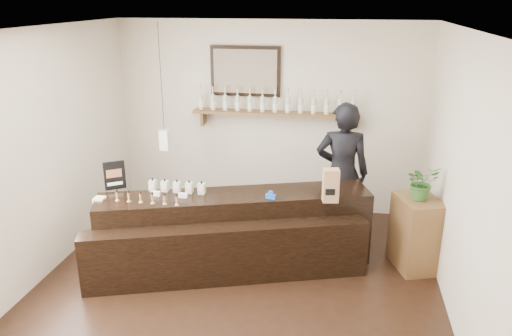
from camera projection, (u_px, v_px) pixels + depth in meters
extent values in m
plane|color=black|center=(234.00, 294.00, 5.47)|extent=(5.00, 5.00, 0.00)
plane|color=beige|center=(269.00, 118.00, 7.34)|extent=(4.50, 0.00, 4.50)
plane|color=beige|center=(130.00, 329.00, 2.69)|extent=(4.50, 0.00, 4.50)
plane|color=beige|center=(29.00, 162.00, 5.39)|extent=(0.00, 5.00, 5.00)
plane|color=beige|center=(467.00, 189.00, 4.64)|extent=(0.00, 5.00, 5.00)
plane|color=white|center=(230.00, 31.00, 4.56)|extent=(5.00, 5.00, 0.00)
cube|color=#55371D|center=(275.00, 113.00, 7.17)|extent=(2.40, 0.25, 0.04)
cube|color=#55371D|center=(203.00, 118.00, 7.42)|extent=(0.04, 0.20, 0.20)
cube|color=#55371D|center=(351.00, 124.00, 7.06)|extent=(0.04, 0.20, 0.20)
cube|color=black|center=(245.00, 71.00, 7.15)|extent=(1.02, 0.04, 0.72)
cube|color=#44392C|center=(245.00, 71.00, 7.13)|extent=(0.92, 0.01, 0.62)
cube|color=white|center=(165.00, 140.00, 6.77)|extent=(0.12, 0.12, 0.28)
cylinder|color=black|center=(161.00, 78.00, 6.49)|extent=(0.01, 0.01, 1.41)
cylinder|color=#B7C7A6|center=(201.00, 102.00, 7.32)|extent=(0.07, 0.07, 0.20)
cone|color=#B7C7A6|center=(201.00, 94.00, 7.27)|extent=(0.07, 0.07, 0.05)
cylinder|color=#B7C7A6|center=(200.00, 90.00, 7.25)|extent=(0.02, 0.02, 0.07)
cylinder|color=#D1883D|center=(200.00, 87.00, 7.24)|extent=(0.03, 0.03, 0.02)
cylinder|color=white|center=(201.00, 104.00, 7.32)|extent=(0.07, 0.07, 0.09)
cylinder|color=#B7C7A6|center=(213.00, 103.00, 7.28)|extent=(0.07, 0.07, 0.20)
cone|color=#B7C7A6|center=(213.00, 94.00, 7.24)|extent=(0.07, 0.07, 0.05)
cylinder|color=#B7C7A6|center=(213.00, 90.00, 7.22)|extent=(0.02, 0.02, 0.07)
cylinder|color=#D1883D|center=(213.00, 87.00, 7.21)|extent=(0.03, 0.03, 0.02)
cylinder|color=white|center=(213.00, 104.00, 7.29)|extent=(0.07, 0.07, 0.09)
cylinder|color=#B7C7A6|center=(225.00, 103.00, 7.25)|extent=(0.07, 0.07, 0.20)
cone|color=#B7C7A6|center=(225.00, 95.00, 7.21)|extent=(0.07, 0.07, 0.05)
cylinder|color=#B7C7A6|center=(225.00, 91.00, 7.19)|extent=(0.02, 0.02, 0.07)
cylinder|color=#D1883D|center=(225.00, 87.00, 7.18)|extent=(0.03, 0.03, 0.02)
cylinder|color=white|center=(225.00, 105.00, 7.26)|extent=(0.07, 0.07, 0.09)
cylinder|color=#B7C7A6|center=(238.00, 104.00, 7.22)|extent=(0.07, 0.07, 0.20)
cone|color=#B7C7A6|center=(237.00, 95.00, 7.18)|extent=(0.07, 0.07, 0.05)
cylinder|color=#B7C7A6|center=(237.00, 91.00, 7.16)|extent=(0.02, 0.02, 0.07)
cylinder|color=#D1883D|center=(237.00, 88.00, 7.15)|extent=(0.03, 0.03, 0.02)
cylinder|color=white|center=(238.00, 105.00, 7.23)|extent=(0.07, 0.07, 0.09)
cylinder|color=#B7C7A6|center=(250.00, 104.00, 7.19)|extent=(0.07, 0.07, 0.20)
cone|color=#B7C7A6|center=(250.00, 95.00, 7.15)|extent=(0.07, 0.07, 0.05)
cylinder|color=#B7C7A6|center=(250.00, 91.00, 7.13)|extent=(0.02, 0.02, 0.07)
cylinder|color=#D1883D|center=(250.00, 88.00, 7.12)|extent=(0.03, 0.03, 0.02)
cylinder|color=white|center=(250.00, 106.00, 7.20)|extent=(0.07, 0.07, 0.09)
cylinder|color=#B7C7A6|center=(262.00, 105.00, 7.16)|extent=(0.07, 0.07, 0.20)
cone|color=#B7C7A6|center=(262.00, 96.00, 7.12)|extent=(0.07, 0.07, 0.05)
cylinder|color=#B7C7A6|center=(262.00, 92.00, 7.10)|extent=(0.02, 0.02, 0.07)
cylinder|color=#D1883D|center=(263.00, 88.00, 7.09)|extent=(0.03, 0.03, 0.02)
cylinder|color=white|center=(262.00, 106.00, 7.17)|extent=(0.07, 0.07, 0.09)
cylinder|color=#B7C7A6|center=(275.00, 105.00, 7.13)|extent=(0.07, 0.07, 0.20)
cone|color=#B7C7A6|center=(275.00, 96.00, 7.09)|extent=(0.07, 0.07, 0.05)
cylinder|color=#B7C7A6|center=(275.00, 92.00, 7.07)|extent=(0.02, 0.02, 0.07)
cylinder|color=#D1883D|center=(275.00, 89.00, 7.06)|extent=(0.03, 0.03, 0.02)
cylinder|color=white|center=(275.00, 107.00, 7.14)|extent=(0.07, 0.07, 0.09)
cylinder|color=#B7C7A6|center=(288.00, 106.00, 7.10)|extent=(0.07, 0.07, 0.20)
cone|color=#B7C7A6|center=(288.00, 97.00, 7.06)|extent=(0.07, 0.07, 0.05)
cylinder|color=#B7C7A6|center=(288.00, 93.00, 7.04)|extent=(0.02, 0.02, 0.07)
cylinder|color=#D1883D|center=(288.00, 89.00, 7.03)|extent=(0.03, 0.03, 0.02)
cylinder|color=white|center=(288.00, 107.00, 7.11)|extent=(0.07, 0.07, 0.09)
cylinder|color=#B7C7A6|center=(301.00, 106.00, 7.07)|extent=(0.07, 0.07, 0.20)
cone|color=#B7C7A6|center=(301.00, 97.00, 7.03)|extent=(0.07, 0.07, 0.05)
cylinder|color=#B7C7A6|center=(301.00, 93.00, 7.01)|extent=(0.02, 0.02, 0.07)
cylinder|color=#D1883D|center=(301.00, 90.00, 6.99)|extent=(0.03, 0.03, 0.02)
cylinder|color=white|center=(301.00, 108.00, 7.08)|extent=(0.07, 0.07, 0.09)
cylinder|color=#B7C7A6|center=(314.00, 107.00, 7.04)|extent=(0.07, 0.07, 0.20)
cone|color=#B7C7A6|center=(314.00, 98.00, 7.00)|extent=(0.07, 0.07, 0.05)
cylinder|color=#B7C7A6|center=(314.00, 93.00, 6.98)|extent=(0.02, 0.02, 0.07)
cylinder|color=#D1883D|center=(314.00, 90.00, 6.96)|extent=(0.03, 0.03, 0.02)
cylinder|color=white|center=(314.00, 108.00, 7.05)|extent=(0.07, 0.07, 0.09)
cylinder|color=#B7C7A6|center=(327.00, 107.00, 7.01)|extent=(0.07, 0.07, 0.20)
cone|color=#B7C7A6|center=(327.00, 98.00, 6.97)|extent=(0.07, 0.07, 0.05)
cylinder|color=#B7C7A6|center=(327.00, 94.00, 6.95)|extent=(0.02, 0.02, 0.07)
cylinder|color=#D1883D|center=(327.00, 90.00, 6.93)|extent=(0.03, 0.03, 0.02)
cylinder|color=white|center=(327.00, 108.00, 7.02)|extent=(0.07, 0.07, 0.09)
cylinder|color=#B7C7A6|center=(340.00, 108.00, 6.98)|extent=(0.07, 0.07, 0.20)
cone|color=#B7C7A6|center=(340.00, 99.00, 6.94)|extent=(0.07, 0.07, 0.05)
cylinder|color=#B7C7A6|center=(341.00, 94.00, 6.92)|extent=(0.02, 0.02, 0.07)
cylinder|color=#D1883D|center=(341.00, 91.00, 6.90)|extent=(0.03, 0.03, 0.02)
cylinder|color=white|center=(340.00, 109.00, 6.99)|extent=(0.07, 0.07, 0.09)
cylinder|color=#B7C7A6|center=(353.00, 108.00, 6.95)|extent=(0.07, 0.07, 0.20)
cone|color=#B7C7A6|center=(354.00, 99.00, 6.91)|extent=(0.07, 0.07, 0.05)
cylinder|color=#B7C7A6|center=(354.00, 95.00, 6.89)|extent=(0.02, 0.02, 0.07)
cylinder|color=#D1883D|center=(354.00, 91.00, 6.87)|extent=(0.03, 0.03, 0.02)
cylinder|color=white|center=(353.00, 109.00, 6.96)|extent=(0.07, 0.07, 0.09)
cube|color=black|center=(235.00, 229.00, 6.00)|extent=(3.23, 1.54, 0.90)
cube|color=black|center=(227.00, 254.00, 5.64)|extent=(3.14, 1.28, 0.68)
cube|color=white|center=(156.00, 194.00, 5.80)|extent=(0.10, 0.04, 0.05)
cube|color=white|center=(183.00, 195.00, 5.75)|extent=(0.10, 0.04, 0.05)
cube|color=#D3BD81|center=(101.00, 212.00, 5.76)|extent=(0.12, 0.12, 0.12)
cube|color=#D3BD81|center=(100.00, 202.00, 5.72)|extent=(0.12, 0.12, 0.12)
cube|color=#B7C7A6|center=(153.00, 185.00, 5.96)|extent=(0.08, 0.08, 0.13)
cube|color=beige|center=(152.00, 187.00, 5.92)|extent=(0.07, 0.00, 0.06)
cylinder|color=black|center=(152.00, 179.00, 5.93)|extent=(0.02, 0.02, 0.03)
cube|color=#B7C7A6|center=(165.00, 186.00, 5.93)|extent=(0.08, 0.08, 0.13)
cube|color=beige|center=(164.00, 187.00, 5.89)|extent=(0.07, 0.00, 0.06)
cylinder|color=black|center=(165.00, 180.00, 5.90)|extent=(0.02, 0.02, 0.03)
cube|color=#B7C7A6|center=(177.00, 187.00, 5.90)|extent=(0.08, 0.08, 0.13)
cube|color=beige|center=(176.00, 188.00, 5.87)|extent=(0.07, 0.00, 0.06)
cylinder|color=black|center=(177.00, 181.00, 5.88)|extent=(0.02, 0.02, 0.03)
cube|color=#B7C7A6|center=(189.00, 188.00, 5.88)|extent=(0.08, 0.08, 0.13)
cube|color=beige|center=(188.00, 189.00, 5.84)|extent=(0.07, 0.00, 0.06)
cylinder|color=black|center=(189.00, 182.00, 5.85)|extent=(0.02, 0.02, 0.03)
cube|color=#B7C7A6|center=(202.00, 189.00, 5.85)|extent=(0.08, 0.08, 0.13)
cube|color=beige|center=(201.00, 190.00, 5.81)|extent=(0.07, 0.00, 0.06)
cylinder|color=black|center=(201.00, 183.00, 5.83)|extent=(0.02, 0.02, 0.03)
cylinder|color=#A56C38|center=(118.00, 210.00, 5.71)|extent=(0.07, 0.07, 0.20)
cone|color=#A56C38|center=(117.00, 200.00, 5.67)|extent=(0.07, 0.07, 0.05)
cylinder|color=#A56C38|center=(117.00, 195.00, 5.65)|extent=(0.02, 0.02, 0.07)
cylinder|color=black|center=(116.00, 191.00, 5.63)|extent=(0.03, 0.03, 0.02)
cylinder|color=white|center=(118.00, 212.00, 5.72)|extent=(0.07, 0.07, 0.09)
cylinder|color=#A56C38|center=(130.00, 211.00, 5.68)|extent=(0.07, 0.07, 0.20)
cone|color=#A56C38|center=(129.00, 201.00, 5.64)|extent=(0.07, 0.07, 0.05)
cylinder|color=#A56C38|center=(129.00, 196.00, 5.62)|extent=(0.02, 0.02, 0.07)
cylinder|color=black|center=(128.00, 192.00, 5.61)|extent=(0.03, 0.03, 0.02)
cylinder|color=white|center=(130.00, 212.00, 5.69)|extent=(0.07, 0.07, 0.09)
cylinder|color=#A56C38|center=(142.00, 212.00, 5.66)|extent=(0.07, 0.07, 0.20)
cone|color=#A56C38|center=(141.00, 201.00, 5.62)|extent=(0.07, 0.07, 0.05)
cylinder|color=#A56C38|center=(140.00, 196.00, 5.60)|extent=(0.02, 0.02, 0.07)
cylinder|color=black|center=(140.00, 193.00, 5.58)|extent=(0.03, 0.03, 0.02)
cylinder|color=white|center=(142.00, 213.00, 5.67)|extent=(0.07, 0.07, 0.09)
cylinder|color=#A56C38|center=(154.00, 213.00, 5.64)|extent=(0.07, 0.07, 0.20)
cone|color=#A56C38|center=(153.00, 202.00, 5.60)|extent=(0.07, 0.07, 0.05)
cylinder|color=#A56C38|center=(152.00, 197.00, 5.58)|extent=(0.02, 0.02, 0.07)
cylinder|color=black|center=(152.00, 193.00, 5.56)|extent=(0.03, 0.03, 0.02)
cylinder|color=white|center=(154.00, 214.00, 5.64)|extent=(0.07, 0.07, 0.09)
cylinder|color=#A56C38|center=(165.00, 213.00, 5.61)|extent=(0.07, 0.07, 0.20)
cone|color=#A56C38|center=(165.00, 203.00, 5.57)|extent=(0.07, 0.07, 0.05)
cylinder|color=#A56C38|center=(164.00, 198.00, 5.55)|extent=(0.02, 0.02, 0.07)
cylinder|color=black|center=(164.00, 194.00, 5.54)|extent=(0.03, 0.03, 0.02)
cylinder|color=white|center=(166.00, 215.00, 5.62)|extent=(0.07, 0.07, 0.09)
cylinder|color=#A56C38|center=(177.00, 214.00, 5.59)|extent=(0.07, 0.07, 0.20)
cone|color=#A56C38|center=(177.00, 204.00, 5.55)|extent=(0.07, 0.07, 0.05)
cylinder|color=#A56C38|center=(177.00, 199.00, 5.53)|extent=(0.02, 0.02, 0.07)
cylinder|color=black|center=(176.00, 195.00, 5.51)|extent=(0.03, 0.03, 0.02)
cylinder|color=white|center=(178.00, 216.00, 5.60)|extent=(0.07, 0.07, 0.09)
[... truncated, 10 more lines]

